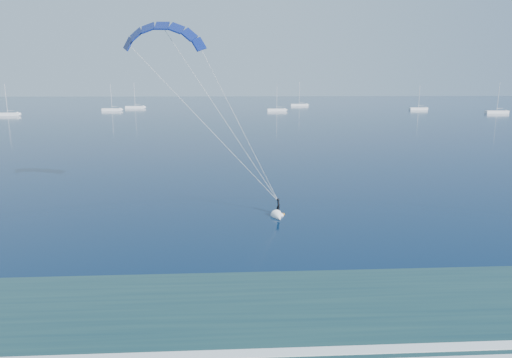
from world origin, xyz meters
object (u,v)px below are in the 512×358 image
object	(u,v)px
kitesurfer_rig	(220,113)
sailboat_0	(8,114)
sailboat_2	(135,107)
sailboat_3	(277,110)
sailboat_5	(418,109)
sailboat_1	(112,109)
sailboat_6	(497,112)
sailboat_4	(299,105)

from	to	relation	value
kitesurfer_rig	sailboat_0	bearing A→B (deg)	120.85
kitesurfer_rig	sailboat_2	distance (m)	203.38
kitesurfer_rig	sailboat_2	bearing A→B (deg)	103.52
sailboat_2	sailboat_3	bearing A→B (deg)	-22.40
sailboat_0	sailboat_5	size ratio (longest dim) A/B	1.05
sailboat_1	sailboat_6	world-z (taller)	sailboat_6
kitesurfer_rig	sailboat_3	distance (m)	170.46
sailboat_0	sailboat_5	world-z (taller)	sailboat_0
sailboat_4	sailboat_5	distance (m)	66.78
kitesurfer_rig	sailboat_6	distance (m)	187.56
sailboat_5	sailboat_6	bearing A→B (deg)	-49.31
sailboat_1	sailboat_3	xyz separation A→B (m)	(76.11, -6.74, -0.00)
sailboat_0	sailboat_1	size ratio (longest dim) A/B	1.01
kitesurfer_rig	sailboat_5	distance (m)	197.72
sailboat_0	sailboat_1	bearing A→B (deg)	42.52
kitesurfer_rig	sailboat_5	size ratio (longest dim) A/B	1.61
sailboat_2	sailboat_3	distance (m)	75.60
sailboat_1	sailboat_2	bearing A→B (deg)	74.27
sailboat_2	sailboat_3	size ratio (longest dim) A/B	1.08
sailboat_1	kitesurfer_rig	bearing A→B (deg)	-72.99
kitesurfer_rig	sailboat_1	xyz separation A→B (m)	(-53.69, 175.48, -9.18)
kitesurfer_rig	sailboat_3	size ratio (longest dim) A/B	1.56
sailboat_4	sailboat_3	bearing A→B (deg)	-109.95
sailboat_0	sailboat_1	distance (m)	44.81
sailboat_1	sailboat_4	world-z (taller)	sailboat_4
sailboat_2	sailboat_4	xyz separation A→B (m)	(87.73, 20.33, 0.00)
sailboat_3	sailboat_4	xyz separation A→B (m)	(17.83, 49.14, 0.01)
sailboat_2	sailboat_0	bearing A→B (deg)	-126.85
sailboat_5	sailboat_2	bearing A→B (deg)	170.80
sailboat_3	sailboat_5	bearing A→B (deg)	5.22
sailboat_0	sailboat_2	world-z (taller)	sailboat_2
sailboat_1	sailboat_2	size ratio (longest dim) A/B	0.94
sailboat_2	sailboat_4	distance (m)	90.06
sailboat_3	sailboat_2	bearing A→B (deg)	157.60
sailboat_3	sailboat_4	size ratio (longest dim) A/B	0.92
sailboat_1	sailboat_3	distance (m)	76.41
sailboat_4	sailboat_5	size ratio (longest dim) A/B	1.13
sailboat_0	sailboat_6	distance (m)	201.27
sailboat_0	sailboat_2	xyz separation A→B (m)	(39.24, 52.35, 0.00)
sailboat_6	kitesurfer_rig	bearing A→B (deg)	-127.69
sailboat_3	sailboat_4	bearing A→B (deg)	70.05
sailboat_1	sailboat_2	distance (m)	22.93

